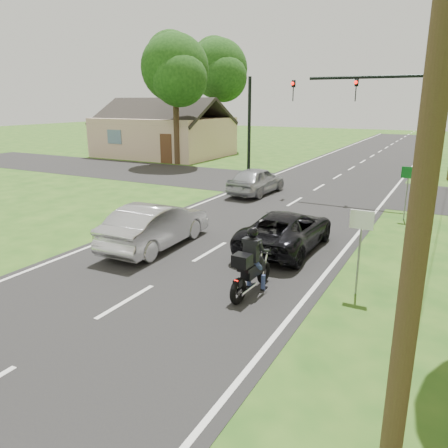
{
  "coord_description": "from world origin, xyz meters",
  "views": [
    {
      "loc": [
        6.49,
        -7.22,
        4.58
      ],
      "look_at": [
        1.03,
        3.0,
        1.3
      ],
      "focal_mm": 35.0,
      "sensor_mm": 36.0,
      "label": 1
    }
  ],
  "objects": [
    {
      "name": "traffic_signal",
      "position": [
        3.34,
        14.0,
        4.14
      ],
      "size": [
        6.38,
        0.44,
        6.0
      ],
      "color": "black",
      "rests_on": "ground"
    },
    {
      "name": "cross_road",
      "position": [
        0.0,
        16.0,
        0.01
      ],
      "size": [
        60.0,
        7.0,
        0.01
      ],
      "primitive_type": "cube",
      "color": "black",
      "rests_on": "ground"
    },
    {
      "name": "silver_suv",
      "position": [
        -2.35,
        12.82,
        0.7
      ],
      "size": [
        1.84,
        4.13,
        1.38
      ],
      "primitive_type": "imported",
      "rotation": [
        0.0,
        0.0,
        3.09
      ],
      "color": "#A6A9AE",
      "rests_on": "road"
    },
    {
      "name": "sign_green",
      "position": [
        4.9,
        10.98,
        1.6
      ],
      "size": [
        0.55,
        0.07,
        2.12
      ],
      "color": "slate",
      "rests_on": "ground"
    },
    {
      "name": "dark_suv",
      "position": [
        1.98,
        5.43,
        0.62
      ],
      "size": [
        2.04,
        4.4,
        1.22
      ],
      "primitive_type": "imported",
      "rotation": [
        0.0,
        0.0,
        3.14
      ],
      "color": "black",
      "rests_on": "road"
    },
    {
      "name": "sign_white",
      "position": [
        4.7,
        2.98,
        1.6
      ],
      "size": [
        0.55,
        0.07,
        2.12
      ],
      "color": "slate",
      "rests_on": "ground"
    },
    {
      "name": "motorcycle_rider",
      "position": [
        2.4,
        1.8,
        0.67
      ],
      "size": [
        0.56,
        1.98,
        1.71
      ],
      "rotation": [
        0.0,
        0.0,
        -0.05
      ],
      "color": "black",
      "rests_on": "ground"
    },
    {
      "name": "utility_pole_near",
      "position": [
        6.2,
        -2.0,
        5.08
      ],
      "size": [
        1.6,
        0.28,
        10.0
      ],
      "color": "brown",
      "rests_on": "ground"
    },
    {
      "name": "house",
      "position": [
        -16.0,
        24.0,
        1.77
      ],
      "size": [
        10.2,
        8.0,
        4.84
      ],
      "color": "tan",
      "rests_on": "ground"
    },
    {
      "name": "tree_left_far",
      "position": [
        -13.7,
        29.76,
        7.13
      ],
      "size": [
        5.76,
        5.58,
        10.14
      ],
      "color": "#332316",
      "rests_on": "ground"
    },
    {
      "name": "tree_left_near",
      "position": [
        -11.73,
        19.78,
        6.53
      ],
      "size": [
        5.12,
        4.96,
        9.22
      ],
      "color": "#332316",
      "rests_on": "ground"
    },
    {
      "name": "silver_sedan",
      "position": [
        -1.79,
        3.64,
        0.73
      ],
      "size": [
        1.67,
        4.39,
        1.43
      ],
      "primitive_type": "imported",
      "rotation": [
        0.0,
        0.0,
        3.18
      ],
      "color": "silver",
      "rests_on": "road"
    },
    {
      "name": "ground",
      "position": [
        0.0,
        0.0,
        0.0
      ],
      "size": [
        140.0,
        140.0,
        0.0
      ],
      "primitive_type": "plane",
      "color": "#224D15",
      "rests_on": "ground"
    },
    {
      "name": "road",
      "position": [
        0.0,
        10.0,
        0.01
      ],
      "size": [
        8.0,
        100.0,
        0.01
      ],
      "primitive_type": "cube",
      "color": "black",
      "rests_on": "ground"
    },
    {
      "name": "signal_pole_far",
      "position": [
        -5.2,
        18.0,
        3.0
      ],
      "size": [
        0.2,
        0.2,
        6.0
      ],
      "primitive_type": "cylinder",
      "color": "black",
      "rests_on": "ground"
    }
  ]
}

